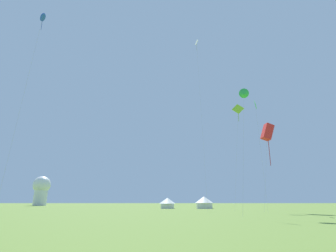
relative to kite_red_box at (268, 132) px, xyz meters
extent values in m
cube|color=red|center=(0.00, 0.00, 0.03)|extent=(2.47, 1.69, 3.18)
cylinder|color=maroon|center=(0.00, 0.00, -3.40)|extent=(0.10, 0.10, 5.27)
cylinder|color=#B2B2B7|center=(-1.23, -0.85, -6.85)|extent=(2.49, 1.72, 13.77)
cube|color=green|center=(-2.45, -2.13, 4.51)|extent=(0.63, 1.63, 1.70)
cylinder|color=#B2B2B7|center=(-2.43, -2.74, -4.61)|extent=(0.05, 1.23, 18.24)
ellipsoid|color=blue|center=(-34.61, -16.70, 11.49)|extent=(1.73, 1.92, 0.69)
cylinder|color=#183599|center=(-34.61, -16.70, 10.33)|extent=(0.04, 0.04, 1.61)
cylinder|color=#B2B2B7|center=(-34.97, -17.88, -1.12)|extent=(0.75, 2.38, 25.22)
cube|color=white|center=(-12.21, 0.67, 18.95)|extent=(0.52, 1.42, 1.45)
cylinder|color=#A4A4A4|center=(-12.21, 0.67, 17.85)|extent=(0.05, 0.05, 1.44)
cylinder|color=#B2B2B7|center=(-11.76, 0.38, 2.61)|extent=(0.92, 0.61, 32.68)
cone|color=green|center=(-7.13, -11.33, 2.80)|extent=(1.86, 2.05, 1.79)
cylinder|color=#B2B2B7|center=(-8.10, -12.38, -5.47)|extent=(1.97, 2.12, 16.53)
cube|color=#99DB2D|center=(-3.85, 4.21, 5.92)|extent=(2.41, 0.82, 2.35)
cylinder|color=olive|center=(-3.85, 4.21, 4.27)|extent=(0.07, 0.07, 2.06)
cylinder|color=#B2B2B7|center=(-4.94, 3.70, -3.91)|extent=(2.20, 1.04, 19.65)
cube|color=white|center=(-18.15, 18.29, -13.17)|extent=(3.00, 3.00, 1.12)
cone|color=white|center=(-18.15, 18.29, -11.95)|extent=(3.74, 3.74, 1.31)
cube|color=white|center=(-9.55, 18.29, -13.10)|extent=(3.38, 3.38, 1.27)
cone|color=white|center=(-9.55, 18.29, -11.73)|extent=(4.22, 4.22, 1.48)
cylinder|color=white|center=(-66.09, 57.39, -10.73)|extent=(4.80, 4.80, 6.00)
sphere|color=white|center=(-66.09, 57.39, -6.13)|extent=(6.40, 6.40, 6.40)
camera|label=1|loc=(-18.00, -47.13, -11.95)|focal=28.74mm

